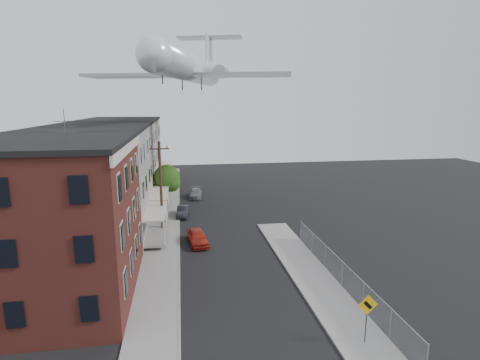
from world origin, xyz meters
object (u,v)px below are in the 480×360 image
at_px(street_tree, 168,179).
at_px(car_far, 196,193).
at_px(car_mid, 183,211).
at_px(warning_sign, 367,311).
at_px(car_near, 197,237).
at_px(utility_pole, 161,187).
at_px(airplane, 191,68).

height_order(street_tree, car_far, street_tree).
bearing_deg(street_tree, car_mid, -69.28).
xyz_separation_m(warning_sign, car_far, (-7.40, 33.00, -1.29)).
xyz_separation_m(warning_sign, car_mid, (-9.20, 24.53, -1.31)).
bearing_deg(car_near, utility_pole, 126.41).
distance_m(warning_sign, car_mid, 26.23).
distance_m(warning_sign, car_near, 17.69).
relative_size(utility_pole, street_tree, 1.73).
height_order(warning_sign, utility_pole, utility_pole).
height_order(car_mid, airplane, airplane).
height_order(utility_pole, car_mid, utility_pole).
bearing_deg(car_mid, airplane, 80.87).
height_order(utility_pole, car_far, utility_pole).
bearing_deg(car_near, airplane, 81.30).
height_order(car_far, airplane, airplane).
bearing_deg(car_near, car_far, 80.35).
bearing_deg(utility_pole, airplane, 73.07).
xyz_separation_m(street_tree, airplane, (3.14, 1.46, 13.17)).
bearing_deg(warning_sign, airplane, 104.27).
relative_size(warning_sign, car_mid, 0.80).
bearing_deg(airplane, utility_pole, -106.93).
xyz_separation_m(car_near, airplane, (0.27, 14.68, 15.96)).
distance_m(utility_pole, street_tree, 10.00).
xyz_separation_m(car_far, airplane, (-0.34, -2.60, 16.03)).
relative_size(street_tree, car_near, 1.33).
relative_size(car_mid, airplane, 0.13).
xyz_separation_m(street_tree, car_far, (3.47, 4.05, -2.86)).
bearing_deg(utility_pole, car_mid, 70.02).
distance_m(car_far, airplane, 16.24).
bearing_deg(car_far, car_mid, -98.17).
distance_m(utility_pole, car_near, 6.10).
relative_size(warning_sign, utility_pole, 0.31).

